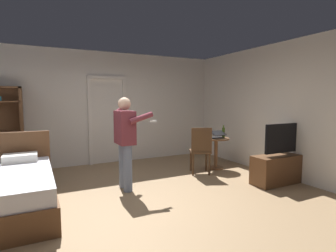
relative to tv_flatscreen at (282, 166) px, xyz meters
name	(u,v)px	position (x,y,z in m)	size (l,w,h in m)	color
ground_plane	(140,201)	(-2.74, 0.34, -0.32)	(6.68, 6.68, 0.00)	#997A56
wall_back	(99,108)	(-2.74, 3.11, 1.03)	(6.31, 0.12, 2.70)	silver
wall_right	(283,110)	(0.36, 0.34, 1.03)	(0.12, 5.66, 2.70)	silver
doorway_frame	(107,114)	(-2.54, 3.03, 0.90)	(0.93, 0.08, 2.13)	white
tv_flatscreen	(282,166)	(0.00, 0.00, 0.00)	(1.26, 0.40, 1.12)	brown
side_table	(216,148)	(-0.49, 1.40, 0.15)	(0.59, 0.59, 0.70)	brown
laptop	(216,136)	(-0.52, 1.36, 0.43)	(0.32, 0.33, 0.17)	black
bottle_on_table	(223,133)	(-0.35, 1.32, 0.50)	(0.06, 0.06, 0.29)	#3C581A
wooden_chair	(201,148)	(-1.06, 1.17, 0.22)	(0.55, 0.55, 0.99)	#4C331E
person_blue_shirt	(125,137)	(-2.75, 0.96, 0.60)	(0.60, 0.60, 1.60)	slate
suitcase_dark	(28,174)	(-4.28, 1.96, -0.11)	(0.57, 0.37, 0.43)	#1E2D38
suitcase_small	(22,172)	(-4.41, 2.39, -0.17)	(0.55, 0.34, 0.31)	black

